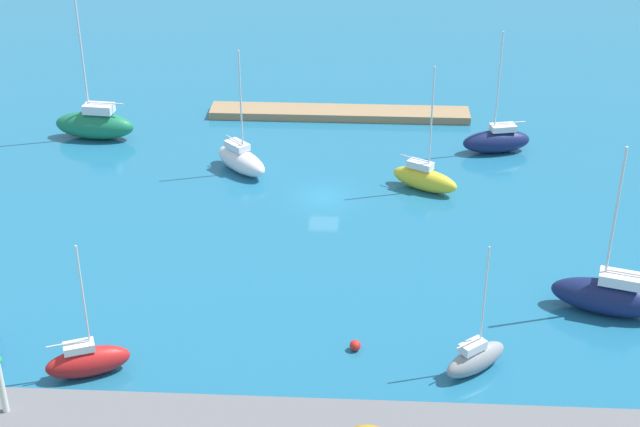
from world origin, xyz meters
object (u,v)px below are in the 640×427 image
(harbor_beacon, at_px, (0,380))
(sailboat_red_inner_mooring, at_px, (88,361))
(sailboat_green_east_end, at_px, (95,124))
(sailboat_gray_west_end, at_px, (475,358))
(sailboat_yellow_outer_mooring, at_px, (424,178))
(pier_dock, at_px, (339,113))
(sailboat_white_mid_basin, at_px, (241,160))
(mooring_buoy_red, at_px, (355,345))
(sailboat_navy_lone_south, at_px, (608,296))
(sailboat_navy_by_breakwater, at_px, (497,140))

(harbor_beacon, xyz_separation_m, sailboat_red_inner_mooring, (-2.99, -5.23, -2.59))
(sailboat_green_east_end, xyz_separation_m, sailboat_gray_west_end, (-32.32, 33.65, -0.52))
(sailboat_yellow_outer_mooring, bearing_deg, pier_dock, 145.33)
(harbor_beacon, relative_size, sailboat_white_mid_basin, 0.34)
(pier_dock, height_order, sailboat_yellow_outer_mooring, sailboat_yellow_outer_mooring)
(pier_dock, relative_size, mooring_buoy_red, 36.37)
(sailboat_red_inner_mooring, bearing_deg, sailboat_gray_west_end, -17.61)
(sailboat_white_mid_basin, distance_m, sailboat_green_east_end, 15.98)
(mooring_buoy_red, bearing_deg, sailboat_navy_lone_south, -162.91)
(sailboat_white_mid_basin, bearing_deg, sailboat_navy_lone_south, 8.80)
(sailboat_navy_by_breakwater, bearing_deg, sailboat_yellow_outer_mooring, 36.94)
(harbor_beacon, bearing_deg, sailboat_red_inner_mooring, -119.72)
(harbor_beacon, height_order, sailboat_navy_lone_south, sailboat_navy_lone_south)
(sailboat_navy_by_breakwater, bearing_deg, sailboat_navy_lone_south, 87.15)
(sailboat_gray_west_end, bearing_deg, harbor_beacon, 155.24)
(pier_dock, height_order, sailboat_navy_by_breakwater, sailboat_navy_by_breakwater)
(sailboat_navy_lone_south, distance_m, sailboat_gray_west_end, 11.54)
(sailboat_green_east_end, bearing_deg, sailboat_yellow_outer_mooring, 168.37)
(sailboat_white_mid_basin, xyz_separation_m, sailboat_navy_by_breakwater, (-22.66, -5.34, 0.03))
(sailboat_white_mid_basin, height_order, sailboat_gray_west_end, sailboat_white_mid_basin)
(sailboat_white_mid_basin, height_order, mooring_buoy_red, sailboat_white_mid_basin)
(sailboat_yellow_outer_mooring, relative_size, sailboat_red_inner_mooring, 1.22)
(pier_dock, distance_m, sailboat_navy_by_breakwater, 16.52)
(pier_dock, bearing_deg, mooring_buoy_red, 93.49)
(sailboat_green_east_end, bearing_deg, sailboat_navy_lone_south, 152.44)
(harbor_beacon, xyz_separation_m, sailboat_navy_by_breakwater, (-31.14, -39.33, -2.45))
(sailboat_navy_lone_south, relative_size, sailboat_white_mid_basin, 1.08)
(sailboat_gray_west_end, bearing_deg, sailboat_white_mid_basin, 83.74)
(sailboat_yellow_outer_mooring, distance_m, sailboat_gray_west_end, 24.52)
(sailboat_white_mid_basin, distance_m, sailboat_navy_by_breakwater, 23.28)
(sailboat_gray_west_end, bearing_deg, sailboat_red_inner_mooring, 144.56)
(sailboat_yellow_outer_mooring, height_order, sailboat_red_inner_mooring, sailboat_yellow_outer_mooring)
(sailboat_yellow_outer_mooring, distance_m, sailboat_red_inner_mooring, 33.61)
(harbor_beacon, height_order, mooring_buoy_red, harbor_beacon)
(harbor_beacon, bearing_deg, sailboat_navy_by_breakwater, -128.37)
(sailboat_yellow_outer_mooring, xyz_separation_m, sailboat_gray_west_end, (-1.96, 24.44, -0.13))
(mooring_buoy_red, bearing_deg, pier_dock, -86.51)
(sailboat_yellow_outer_mooring, height_order, sailboat_green_east_end, sailboat_green_east_end)
(pier_dock, distance_m, sailboat_navy_lone_south, 38.46)
(sailboat_green_east_end, relative_size, mooring_buoy_red, 19.51)
(pier_dock, xyz_separation_m, sailboat_yellow_outer_mooring, (-7.66, 15.85, 0.70))
(sailboat_navy_lone_south, bearing_deg, mooring_buoy_red, 33.73)
(sailboat_gray_west_end, height_order, sailboat_navy_by_breakwater, sailboat_navy_by_breakwater)
(pier_dock, bearing_deg, sailboat_yellow_outer_mooring, 115.79)
(sailboat_green_east_end, bearing_deg, sailboat_navy_by_breakwater, -176.53)
(harbor_beacon, height_order, sailboat_navy_by_breakwater, sailboat_navy_by_breakwater)
(harbor_beacon, relative_size, sailboat_yellow_outer_mooring, 0.34)
(sailboat_yellow_outer_mooring, relative_size, sailboat_gray_west_end, 1.26)
(pier_dock, xyz_separation_m, sailboat_red_inner_mooring, (13.60, 41.88, 0.66))
(pier_dock, relative_size, sailboat_navy_by_breakwater, 2.27)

